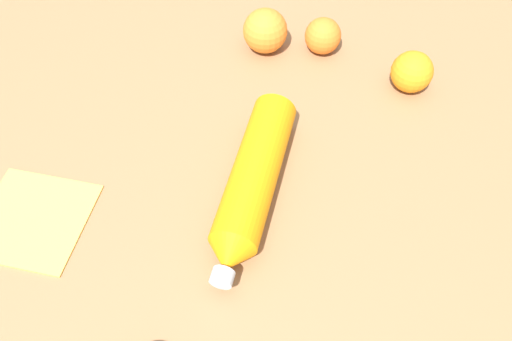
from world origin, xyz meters
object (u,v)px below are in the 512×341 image
object	(u,v)px
orange_1	(412,72)
orange_2	(323,36)
water_bottle	(252,182)
orange_0	(265,31)
folded_napkin	(32,219)

from	to	relation	value
orange_1	orange_2	xyz separation A→B (m)	(0.04, 0.16, -0.00)
water_bottle	orange_0	distance (m)	0.31
water_bottle	orange_2	distance (m)	0.33
orange_0	water_bottle	bearing A→B (deg)	-163.53
orange_1	orange_2	distance (m)	0.16
orange_1	orange_2	bearing A→B (deg)	75.86
orange_0	folded_napkin	xyz separation A→B (m)	(-0.44, 0.18, -0.04)
folded_napkin	orange_1	bearing A→B (deg)	-44.92
orange_0	orange_1	size ratio (longest dim) A/B	1.14
orange_2	orange_0	bearing A→B (deg)	107.47
water_bottle	orange_1	xyz separation A→B (m)	(0.29, -0.17, 0.00)
water_bottle	orange_1	world-z (taller)	orange_1
orange_2	folded_napkin	world-z (taller)	orange_2
water_bottle	folded_napkin	distance (m)	0.30
water_bottle	orange_2	bearing A→B (deg)	172.99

